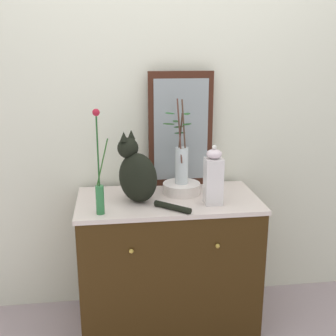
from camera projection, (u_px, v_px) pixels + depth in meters
ground_plane at (168, 321)px, 2.66m from camera, size 6.00×6.00×0.00m
wall_back at (161, 104)px, 2.63m from camera, size 4.40×0.08×2.60m
sideboard at (168, 262)px, 2.55m from camera, size 1.03×0.55×0.81m
mirror_leaning at (181, 130)px, 2.59m from camera, size 0.39×0.03×0.70m
cat_sitting at (137, 174)px, 2.35m from camera, size 0.40×0.37×0.39m
vase_slim_green at (99, 185)px, 2.17m from camera, size 0.07×0.04×0.54m
bowl_porcelain at (182, 188)px, 2.52m from camera, size 0.22×0.22×0.06m
vase_glass_clear at (181, 161)px, 2.47m from camera, size 0.18×0.15×0.49m
jar_lidded_porcelain at (213, 177)px, 2.32m from camera, size 0.09×0.09×0.33m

